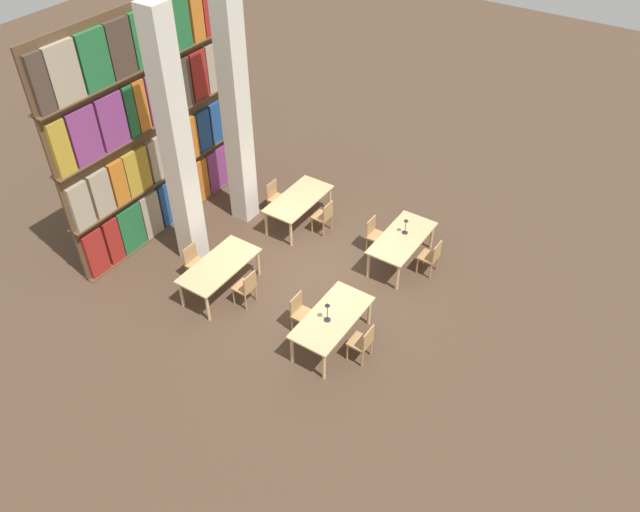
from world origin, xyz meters
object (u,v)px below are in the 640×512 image
at_px(chair_2, 431,256).
at_px(reading_table_2, 219,267).
at_px(chair_3, 375,234).
at_px(chair_5, 195,262).
at_px(chair_0, 363,342).
at_px(chair_1, 301,312).
at_px(desk_lamp_1, 406,224).
at_px(reading_table_3, 298,201).
at_px(desk_lamp_0, 327,309).
at_px(chair_6, 324,216).
at_px(pillar_left, 176,147).
at_px(reading_table_1, 402,240).
at_px(pillar_center, 236,110).
at_px(chair_7, 276,197).
at_px(chair_4, 246,287).
at_px(reading_table_0, 332,319).

height_order(chair_2, reading_table_2, chair_2).
height_order(chair_3, chair_5, same).
height_order(chair_0, chair_2, same).
bearing_deg(chair_1, chair_5, -89.53).
bearing_deg(desk_lamp_1, reading_table_3, 94.45).
relative_size(chair_1, reading_table_3, 0.47).
bearing_deg(chair_0, desk_lamp_0, 97.29).
height_order(chair_1, chair_3, same).
height_order(reading_table_2, chair_6, chair_6).
relative_size(desk_lamp_1, chair_5, 0.46).
bearing_deg(pillar_left, reading_table_2, -112.60).
distance_m(chair_0, chair_1, 1.48).
bearing_deg(chair_6, reading_table_1, -89.55).
xyz_separation_m(chair_1, desk_lamp_0, (-0.10, -0.71, 0.59)).
bearing_deg(chair_0, chair_1, 90.00).
bearing_deg(pillar_center, chair_6, -75.56).
height_order(pillar_left, chair_3, pillar_left).
bearing_deg(chair_3, desk_lamp_1, 99.90).
xyz_separation_m(reading_table_2, chair_7, (3.05, 0.73, -0.19)).
distance_m(chair_2, chair_4, 4.27).
relative_size(reading_table_2, chair_4, 2.14).
relative_size(pillar_center, reading_table_0, 3.15).
height_order(reading_table_3, chair_6, chair_6).
bearing_deg(chair_5, chair_4, 90.00).
bearing_deg(reading_table_3, chair_6, -87.56).
distance_m(pillar_center, desk_lamp_0, 5.32).
distance_m(reading_table_0, reading_table_3, 4.15).
xyz_separation_m(desk_lamp_0, reading_table_3, (3.11, 2.87, -0.40)).
xyz_separation_m(reading_table_2, chair_4, (-0.01, -0.74, -0.19)).
height_order(desk_lamp_0, chair_6, desk_lamp_0).
xyz_separation_m(desk_lamp_0, chair_7, (3.14, 3.61, -0.59)).
distance_m(chair_4, chair_7, 3.40).
xyz_separation_m(reading_table_2, chair_5, (-0.01, 0.74, -0.19)).
xyz_separation_m(desk_lamp_1, reading_table_3, (-0.22, 2.86, -0.36)).
xyz_separation_m(reading_table_1, chair_2, (0.05, -0.74, -0.19)).
bearing_deg(chair_1, reading_table_0, 92.74).
relative_size(reading_table_0, chair_2, 2.14).
xyz_separation_m(reading_table_1, reading_table_2, (-3.07, 2.90, 0.00)).
bearing_deg(pillar_left, chair_3, -53.79).
distance_m(chair_4, chair_6, 3.06).
height_order(pillar_center, reading_table_1, pillar_center).
distance_m(pillar_center, reading_table_2, 3.68).
distance_m(pillar_center, chair_4, 4.13).
xyz_separation_m(chair_3, chair_6, (-0.07, 1.41, 0.00)).
distance_m(pillar_left, reading_table_2, 2.74).
bearing_deg(reading_table_2, pillar_left, 67.40).
bearing_deg(reading_table_0, chair_6, 35.73).
bearing_deg(desk_lamp_0, chair_2, -13.36).
relative_size(pillar_center, chair_5, 6.76).
bearing_deg(pillar_left, chair_4, -105.34).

